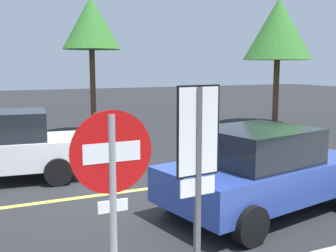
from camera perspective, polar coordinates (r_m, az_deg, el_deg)
ground_plane at (r=9.01m, az=-8.30°, el=-9.31°), size 80.00×80.00×0.00m
lane_marking_centre at (r=10.21m, az=8.20°, el=-7.15°), size 28.00×0.16×0.01m
stop_sign at (r=3.81m, az=-7.66°, el=-8.92°), size 0.76×0.07×2.34m
speed_limit_sign at (r=4.49m, az=4.16°, el=-4.03°), size 0.54×0.08×2.52m
car_blue_approaching at (r=7.92m, az=12.83°, el=-5.88°), size 4.26×2.71×1.60m
tree_left_verge at (r=16.48m, az=-10.56°, el=13.67°), size 2.23×2.23×5.32m
tree_centre_verge at (r=19.66m, az=14.98°, el=12.75°), size 3.08×3.08×5.71m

